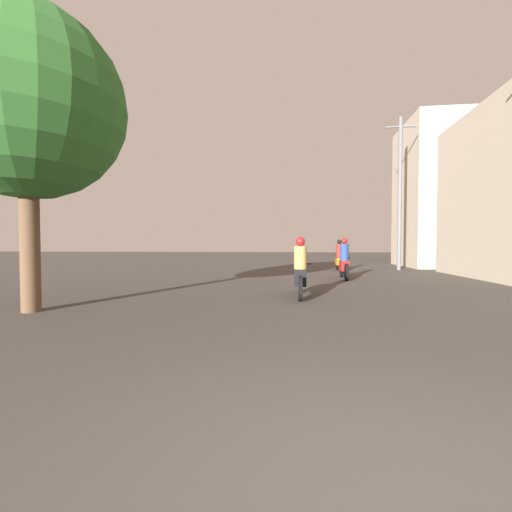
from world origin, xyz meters
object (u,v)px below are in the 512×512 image
(motorcycle_orange, at_px, (339,258))
(building_right_far, at_px, (444,195))
(motorcycle_black, at_px, (300,273))
(motorcycle_red, at_px, (344,262))
(street_tree, at_px, (27,104))
(utility_pole_far, at_px, (400,191))

(motorcycle_orange, xyz_separation_m, building_right_far, (6.76, 4.32, 3.74))
(motorcycle_black, xyz_separation_m, motorcycle_red, (1.74, 4.80, 0.03))
(building_right_far, distance_m, street_tree, 21.36)
(motorcycle_black, relative_size, building_right_far, 0.24)
(motorcycle_black, relative_size, motorcycle_orange, 1.08)
(motorcycle_red, distance_m, utility_pole_far, 7.27)
(motorcycle_orange, xyz_separation_m, utility_pole_far, (3.24, 1.06, 3.54))
(motorcycle_orange, bearing_deg, motorcycle_red, -99.99)
(motorcycle_black, bearing_deg, motorcycle_red, 64.11)
(motorcycle_orange, bearing_deg, building_right_far, 26.77)
(motorcycle_orange, relative_size, building_right_far, 0.22)
(motorcycle_red, relative_size, building_right_far, 0.23)
(motorcycle_orange, distance_m, utility_pole_far, 4.91)
(motorcycle_black, xyz_separation_m, building_right_far, (8.81, 13.32, 3.77))
(building_right_far, relative_size, street_tree, 1.47)
(building_right_far, height_order, utility_pole_far, building_right_far)
(motorcycle_red, xyz_separation_m, motorcycle_orange, (0.31, 4.21, -0.00))
(building_right_far, relative_size, utility_pole_far, 1.09)
(motorcycle_red, relative_size, utility_pole_far, 0.26)
(street_tree, bearing_deg, motorcycle_orange, 57.56)
(motorcycle_orange, distance_m, street_tree, 14.24)
(motorcycle_black, height_order, motorcycle_red, motorcycle_red)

